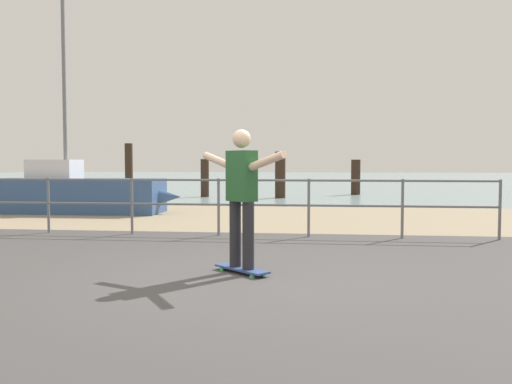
# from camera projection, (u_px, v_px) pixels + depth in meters

# --- Properties ---
(ground_plane) EXTENTS (24.00, 10.00, 0.04)m
(ground_plane) POSITION_uv_depth(u_px,v_px,m) (217.00, 303.00, 5.22)
(ground_plane) COLOR #474444
(ground_plane) RESTS_ON ground
(beach_strip) EXTENTS (24.00, 6.00, 0.04)m
(beach_strip) POSITION_uv_depth(u_px,v_px,m) (279.00, 218.00, 13.15)
(beach_strip) COLOR tan
(beach_strip) RESTS_ON ground
(sea_surface) EXTENTS (72.00, 50.00, 0.04)m
(sea_surface) POSITION_uv_depth(u_px,v_px,m) (307.00, 179.00, 40.92)
(sea_surface) COLOR #849EA3
(sea_surface) RESTS_ON ground
(railing_fence) EXTENTS (13.00, 0.05, 1.05)m
(railing_fence) POSITION_uv_depth(u_px,v_px,m) (132.00, 197.00, 10.03)
(railing_fence) COLOR slate
(railing_fence) RESTS_ON ground
(sailboat) EXTENTS (4.97, 1.47, 5.53)m
(sailboat) POSITION_uv_depth(u_px,v_px,m) (83.00, 193.00, 14.21)
(sailboat) COLOR #335184
(sailboat) RESTS_ON ground
(skateboard) EXTENTS (0.73, 0.68, 0.08)m
(skateboard) POSITION_uv_depth(u_px,v_px,m) (242.00, 269.00, 6.54)
(skateboard) COLOR #334C8C
(skateboard) RESTS_ON ground
(skateboarder) EXTENTS (1.14, 1.03, 1.65)m
(skateboarder) POSITION_uv_depth(u_px,v_px,m) (242.00, 190.00, 6.48)
(skateboarder) COLOR #26262B
(skateboarder) RESTS_ON skateboard
(groyne_post_0) EXTENTS (0.29, 0.29, 2.03)m
(groyne_post_0) POSITION_uv_depth(u_px,v_px,m) (129.00, 170.00, 20.62)
(groyne_post_0) COLOR #332319
(groyne_post_0) RESTS_ON ground
(groyne_post_1) EXTENTS (0.31, 0.31, 1.44)m
(groyne_post_1) POSITION_uv_depth(u_px,v_px,m) (205.00, 178.00, 20.55)
(groyne_post_1) COLOR #332319
(groyne_post_1) RESTS_ON ground
(groyne_post_2) EXTENTS (0.38, 0.38, 1.71)m
(groyne_post_2) POSITION_uv_depth(u_px,v_px,m) (280.00, 175.00, 19.92)
(groyne_post_2) COLOR #332319
(groyne_post_2) RESTS_ON ground
(groyne_post_3) EXTENTS (0.37, 0.37, 1.42)m
(groyne_post_3) POSITION_uv_depth(u_px,v_px,m) (356.00, 177.00, 21.92)
(groyne_post_3) COLOR #332319
(groyne_post_3) RESTS_ON ground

